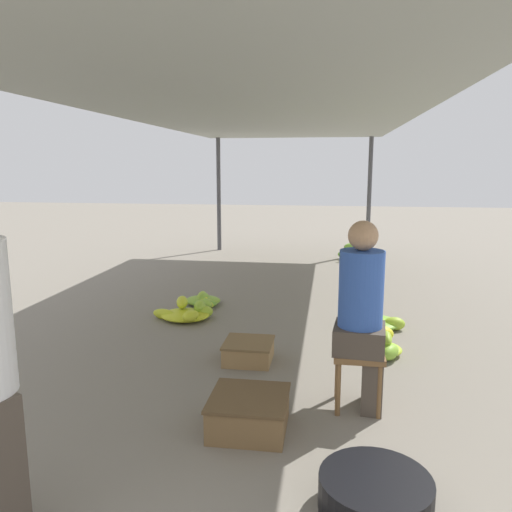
{
  "coord_description": "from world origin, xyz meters",
  "views": [
    {
      "loc": [
        0.73,
        -1.3,
        1.67
      ],
      "look_at": [
        0.0,
        3.6,
        0.77
      ],
      "focal_mm": 35.0,
      "sensor_mm": 36.0,
      "label": 1
    }
  ],
  "objects_px": {
    "vendor_seated": "(363,313)",
    "banana_pile_left_0": "(187,313)",
    "basin_black": "(375,494)",
    "banana_pile_right_1": "(380,345)",
    "banana_pile_left_1": "(203,301)",
    "banana_pile_right_2": "(353,255)",
    "banana_pile_right_0": "(371,320)",
    "stool": "(358,362)",
    "crate_near": "(249,351)",
    "crate_mid": "(249,413)"
  },
  "relations": [
    {
      "from": "banana_pile_right_0",
      "to": "banana_pile_right_1",
      "type": "bearing_deg",
      "value": -88.59
    },
    {
      "from": "banana_pile_left_0",
      "to": "stool",
      "type": "bearing_deg",
      "value": -45.68
    },
    {
      "from": "basin_black",
      "to": "banana_pile_left_1",
      "type": "height_order",
      "value": "basin_black"
    },
    {
      "from": "stool",
      "to": "banana_pile_right_1",
      "type": "relative_size",
      "value": 0.88
    },
    {
      "from": "banana_pile_right_0",
      "to": "crate_near",
      "type": "height_order",
      "value": "banana_pile_right_0"
    },
    {
      "from": "basin_black",
      "to": "banana_pile_left_0",
      "type": "relative_size",
      "value": 0.8
    },
    {
      "from": "banana_pile_right_0",
      "to": "crate_mid",
      "type": "relative_size",
      "value": 1.3
    },
    {
      "from": "banana_pile_right_1",
      "to": "vendor_seated",
      "type": "bearing_deg",
      "value": -103.05
    },
    {
      "from": "banana_pile_left_1",
      "to": "crate_near",
      "type": "height_order",
      "value": "crate_near"
    },
    {
      "from": "banana_pile_right_1",
      "to": "crate_mid",
      "type": "height_order",
      "value": "banana_pile_right_1"
    },
    {
      "from": "vendor_seated",
      "to": "banana_pile_left_0",
      "type": "xyz_separation_m",
      "value": [
        -1.77,
        1.8,
        -0.61
      ]
    },
    {
      "from": "vendor_seated",
      "to": "crate_near",
      "type": "distance_m",
      "value": 1.3
    },
    {
      "from": "basin_black",
      "to": "banana_pile_right_1",
      "type": "bearing_deg",
      "value": 83.96
    },
    {
      "from": "banana_pile_left_0",
      "to": "crate_near",
      "type": "bearing_deg",
      "value": -51.2
    },
    {
      "from": "banana_pile_left_0",
      "to": "vendor_seated",
      "type": "bearing_deg",
      "value": -45.34
    },
    {
      "from": "banana_pile_right_0",
      "to": "crate_mid",
      "type": "distance_m",
      "value": 2.43
    },
    {
      "from": "basin_black",
      "to": "banana_pile_right_2",
      "type": "relative_size",
      "value": 1.09
    },
    {
      "from": "banana_pile_left_1",
      "to": "banana_pile_right_1",
      "type": "bearing_deg",
      "value": -34.29
    },
    {
      "from": "stool",
      "to": "vendor_seated",
      "type": "xyz_separation_m",
      "value": [
        0.02,
        0.0,
        0.35
      ]
    },
    {
      "from": "stool",
      "to": "banana_pile_right_1",
      "type": "height_order",
      "value": "stool"
    },
    {
      "from": "banana_pile_right_1",
      "to": "crate_near",
      "type": "bearing_deg",
      "value": -165.11
    },
    {
      "from": "banana_pile_left_0",
      "to": "banana_pile_right_0",
      "type": "height_order",
      "value": "banana_pile_left_0"
    },
    {
      "from": "banana_pile_right_1",
      "to": "banana_pile_right_2",
      "type": "xyz_separation_m",
      "value": [
        -0.05,
        4.56,
        0.01
      ]
    },
    {
      "from": "stool",
      "to": "basin_black",
      "type": "height_order",
      "value": "stool"
    },
    {
      "from": "vendor_seated",
      "to": "banana_pile_left_0",
      "type": "height_order",
      "value": "vendor_seated"
    },
    {
      "from": "banana_pile_left_1",
      "to": "banana_pile_right_2",
      "type": "relative_size",
      "value": 0.95
    },
    {
      "from": "banana_pile_left_0",
      "to": "crate_mid",
      "type": "distance_m",
      "value": 2.44
    },
    {
      "from": "banana_pile_right_2",
      "to": "crate_mid",
      "type": "relative_size",
      "value": 1.03
    },
    {
      "from": "vendor_seated",
      "to": "banana_pile_right_0",
      "type": "relative_size",
      "value": 2.05
    },
    {
      "from": "vendor_seated",
      "to": "banana_pile_right_1",
      "type": "height_order",
      "value": "vendor_seated"
    },
    {
      "from": "basin_black",
      "to": "crate_near",
      "type": "distance_m",
      "value": 2.01
    },
    {
      "from": "basin_black",
      "to": "banana_pile_right_1",
      "type": "distance_m",
      "value": 2.11
    },
    {
      "from": "vendor_seated",
      "to": "crate_near",
      "type": "bearing_deg",
      "value": 141.71
    },
    {
      "from": "banana_pile_left_1",
      "to": "banana_pile_right_2",
      "type": "bearing_deg",
      "value": 59.25
    },
    {
      "from": "stool",
      "to": "banana_pile_right_2",
      "type": "xyz_separation_m",
      "value": [
        0.21,
        5.58,
        -0.23
      ]
    },
    {
      "from": "banana_pile_left_0",
      "to": "banana_pile_left_1",
      "type": "bearing_deg",
      "value": 85.22
    },
    {
      "from": "vendor_seated",
      "to": "basin_black",
      "type": "relative_size",
      "value": 2.37
    },
    {
      "from": "banana_pile_right_1",
      "to": "crate_mid",
      "type": "xyz_separation_m",
      "value": [
        -0.96,
        -1.43,
        0.02
      ]
    },
    {
      "from": "basin_black",
      "to": "banana_pile_right_0",
      "type": "height_order",
      "value": "banana_pile_right_0"
    },
    {
      "from": "crate_mid",
      "to": "banana_pile_right_1",
      "type": "bearing_deg",
      "value": 56.22
    },
    {
      "from": "banana_pile_left_1",
      "to": "crate_mid",
      "type": "distance_m",
      "value": 2.94
    },
    {
      "from": "basin_black",
      "to": "banana_pile_left_1",
      "type": "relative_size",
      "value": 1.15
    },
    {
      "from": "stool",
      "to": "banana_pile_left_1",
      "type": "height_order",
      "value": "stool"
    },
    {
      "from": "banana_pile_left_0",
      "to": "banana_pile_left_1",
      "type": "distance_m",
      "value": 0.56
    },
    {
      "from": "banana_pile_left_1",
      "to": "banana_pile_right_0",
      "type": "relative_size",
      "value": 0.75
    },
    {
      "from": "vendor_seated",
      "to": "banana_pile_left_1",
      "type": "relative_size",
      "value": 2.73
    },
    {
      "from": "crate_mid",
      "to": "crate_near",
      "type": "bearing_deg",
      "value": 99.43
    },
    {
      "from": "banana_pile_right_0",
      "to": "basin_black",
      "type": "bearing_deg",
      "value": -93.96
    },
    {
      "from": "stool",
      "to": "banana_pile_left_1",
      "type": "xyz_separation_m",
      "value": [
        -1.71,
        2.36,
        -0.28
      ]
    },
    {
      "from": "vendor_seated",
      "to": "banana_pile_right_0",
      "type": "bearing_deg",
      "value": 83.29
    }
  ]
}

